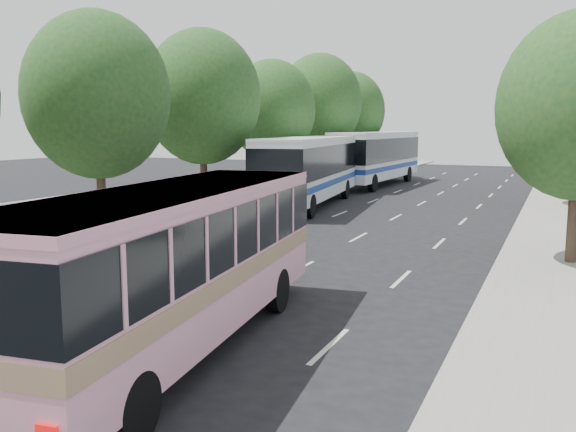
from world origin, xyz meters
The scene contains 15 objects.
ground centered at (0.00, 0.00, 0.00)m, with size 120.00×120.00×0.00m, color black.
sidewalk_left centered at (-8.50, 20.00, 0.07)m, with size 4.00×90.00×0.15m, color #9E998E.
sidewalk_right centered at (8.50, 20.00, 0.06)m, with size 4.00×90.00×0.12m, color #9E998E.
low_wall centered at (-10.30, 20.00, 0.90)m, with size 0.30×90.00×1.50m, color #9E998E.
tree_left_b centered at (-8.42, 5.94, 5.82)m, with size 5.70×5.70×8.88m.
tree_left_c centered at (-8.62, 13.94, 6.12)m, with size 6.00×6.00×9.35m.
tree_left_d centered at (-8.52, 21.94, 5.63)m, with size 5.52×5.52×8.60m.
tree_left_e centered at (-8.42, 29.94, 6.43)m, with size 6.30×6.30×9.82m.
tree_left_f centered at (-8.62, 37.94, 6.00)m, with size 5.88×5.88×9.16m.
pink_bus centered at (1.53, -3.44, 2.00)m, with size 3.80×10.31×3.21m.
pink_taxi centered at (-1.34, 3.00, 0.86)m, with size 2.03×5.04×1.72m, color #E71492.
white_pickup centered at (-3.69, 8.65, 0.84)m, with size 2.36×5.81×1.69m, color silver.
tour_coach_front centered at (-4.50, 18.29, 2.30)m, with size 4.38×13.03×3.83m.
tour_coach_rear centered at (-4.50, 31.68, 2.42)m, with size 3.35×13.50×4.01m.
taxi_roof_sign centered at (-1.34, 3.00, 1.81)m, with size 0.55×0.18×0.18m, color silver.
Camera 1 is at (8.25, -13.06, 4.37)m, focal length 38.00 mm.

